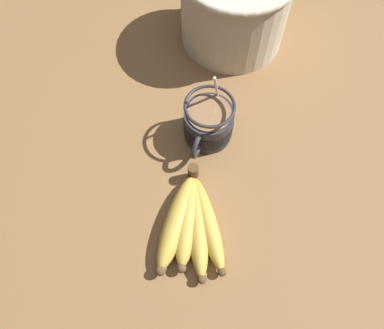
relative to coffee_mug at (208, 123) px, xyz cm
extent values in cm
cube|color=brown|center=(2.60, -2.78, -5.27)|extent=(116.66, 116.66, 2.55)
cylinder|color=#28282D|center=(-0.12, 0.00, -0.34)|extent=(9.43, 9.43, 7.31)
cylinder|color=black|center=(-0.12, 0.00, -0.64)|extent=(9.63, 9.63, 3.36)
torus|color=#28282D|center=(5.52, 0.00, 0.80)|extent=(5.51, 0.90, 5.51)
cylinder|color=#846042|center=(-0.12, 0.00, 3.42)|extent=(8.23, 8.23, 0.40)
torus|color=#28282D|center=(-0.12, 0.00, 5.60)|extent=(9.43, 9.43, 0.60)
cylinder|color=silver|center=(-4.11, 0.00, 4.50)|extent=(5.15, 0.50, 14.15)
ellipsoid|color=silver|center=(-1.77, 0.00, -2.49)|extent=(3.00, 2.00, 0.80)
cylinder|color=#4C381E|center=(9.90, 0.81, -1.25)|extent=(2.00, 2.00, 3.00)
ellipsoid|color=#B79338|center=(19.62, 1.60, -1.97)|extent=(17.79, 5.45, 4.05)
sphere|color=#4C381E|center=(28.35, 2.31, -1.97)|extent=(1.82, 1.82, 1.82)
ellipsoid|color=#B79338|center=(18.77, 3.23, -2.11)|extent=(16.82, 7.95, 3.77)
sphere|color=#4C381E|center=(26.69, 5.39, -2.11)|extent=(1.70, 1.70, 1.70)
ellipsoid|color=#B79338|center=(18.94, 5.19, -2.26)|extent=(17.80, 11.03, 3.48)
sphere|color=#4C381E|center=(27.08, 9.14, -2.26)|extent=(1.56, 1.56, 1.56)
ellipsoid|color=#B79338|center=(17.73, 6.60, -2.32)|extent=(16.04, 13.09, 3.34)
sphere|color=#4C381E|center=(24.75, 11.80, -2.32)|extent=(1.51, 1.51, 1.51)
cylinder|color=beige|center=(-26.62, -4.24, 4.30)|extent=(22.79, 22.79, 16.58)
camera|label=1|loc=(37.04, 11.39, 60.81)|focal=35.00mm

